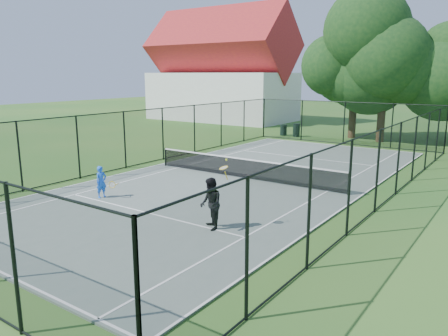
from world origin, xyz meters
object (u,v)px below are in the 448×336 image
Objects in this scene: player_blue at (101,182)px; player_black at (211,204)px; trash_bin_left at (283,130)px; trash_bin_right at (296,130)px; tennis_net at (244,168)px.

player_blue is 5.73m from player_black.
player_black reaches higher than player_blue.
trash_bin_right is (1.19, -0.09, 0.09)m from trash_bin_left.
player_blue reaches higher than trash_bin_right.
trash_bin_left is at bearing 175.50° from trash_bin_right.
trash_bin_right is 22.16m from player_black.
trash_bin_right is (-4.40, 14.54, -0.06)m from tennis_net.
trash_bin_left is at bearing 110.91° from tennis_net.
trash_bin_right is at bearing 109.04° from player_black.
trash_bin_right is at bearing -4.50° from trash_bin_left.
player_blue is (1.52, -20.54, 0.17)m from trash_bin_right.
trash_bin_right reaches higher than tennis_net.
player_black is at bearing -4.06° from player_blue.
player_black is at bearing -68.18° from trash_bin_left.
trash_bin_left is 0.83× the size of trash_bin_right.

